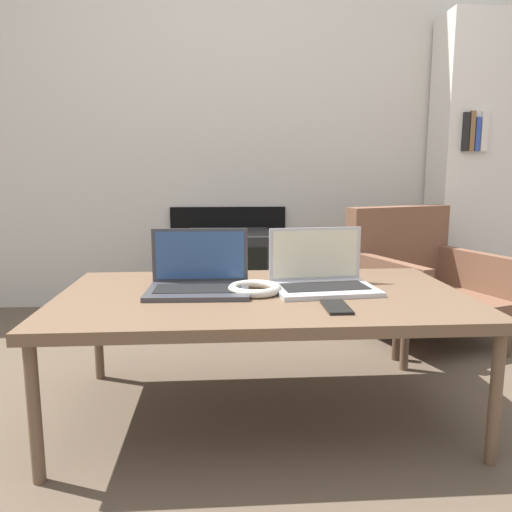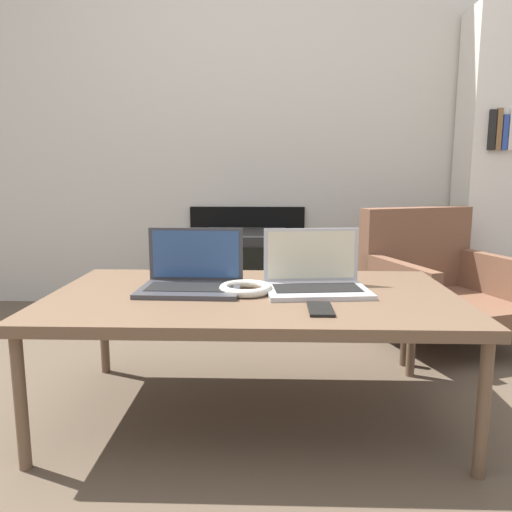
% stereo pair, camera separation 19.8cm
% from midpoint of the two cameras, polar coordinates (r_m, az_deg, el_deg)
% --- Properties ---
extents(ground_plane, '(14.00, 14.00, 0.00)m').
position_cam_midpoint_polar(ground_plane, '(1.54, -2.14, -23.74)').
color(ground_plane, brown).
extents(wall_back, '(7.00, 0.08, 2.60)m').
position_cam_midpoint_polar(wall_back, '(3.22, -3.47, 17.43)').
color(wall_back, beige).
rests_on(wall_back, ground_plane).
extents(table, '(1.37, 0.79, 0.44)m').
position_cam_midpoint_polar(table, '(1.71, -2.63, -5.21)').
color(table, brown).
rests_on(table, ground_plane).
extents(laptop_left, '(0.35, 0.26, 0.21)m').
position_cam_midpoint_polar(laptop_left, '(1.75, -9.80, -2.59)').
color(laptop_left, '#38383D').
rests_on(laptop_left, table).
extents(laptop_right, '(0.37, 0.28, 0.21)m').
position_cam_midpoint_polar(laptop_right, '(1.76, 4.30, -2.42)').
color(laptop_right, '#B2B2B7').
rests_on(laptop_right, table).
extents(headphones, '(0.18, 0.18, 0.03)m').
position_cam_midpoint_polar(headphones, '(1.70, -3.51, -3.79)').
color(headphones, beige).
rests_on(headphones, table).
extents(phone, '(0.07, 0.15, 0.01)m').
position_cam_midpoint_polar(phone, '(1.52, 5.50, -5.89)').
color(phone, black).
rests_on(phone, table).
extents(tv, '(0.48, 0.51, 0.50)m').
position_cam_midpoint_polar(tv, '(2.95, -5.01, -2.12)').
color(tv, black).
rests_on(tv, ground_plane).
extents(armchair, '(0.80, 0.80, 0.66)m').
position_cam_midpoint_polar(armchair, '(2.70, 16.01, -2.17)').
color(armchair, brown).
rests_on(armchair, ground_plane).
extents(bookshelf, '(0.61, 0.32, 1.76)m').
position_cam_midpoint_polar(bookshelf, '(3.35, 23.11, 9.36)').
color(bookshelf, silver).
rests_on(bookshelf, ground_plane).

